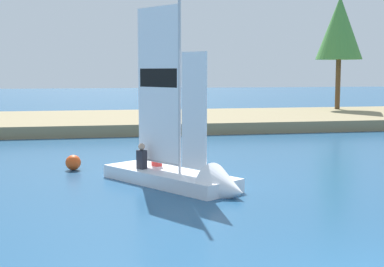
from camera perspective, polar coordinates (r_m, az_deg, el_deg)
shore_bank at (r=33.41m, az=-2.95°, el=1.35°), size 80.00×10.85×0.61m
shoreline_tree_midright at (r=40.40m, az=15.06°, el=10.50°), size 3.24×3.24×7.90m
sailboat at (r=15.48m, az=-0.26°, el=-4.24°), size 3.93×5.03×6.34m
channel_buoy at (r=18.83m, az=-12.22°, el=-2.96°), size 0.51×0.51×0.51m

